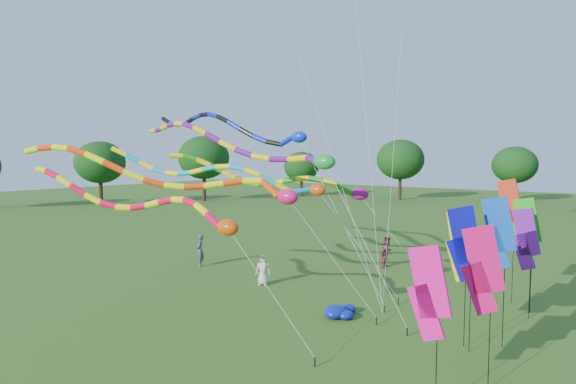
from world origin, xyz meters
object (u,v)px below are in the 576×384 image
Objects in this scene: tube_kite_orange at (184,178)px; person_a at (263,270)px; person_c at (387,252)px; tube_kite_red at (155,206)px; person_b at (200,250)px; blue_nylon_heap at (339,311)px.

tube_kite_orange reaches higher than person_a.
tube_kite_orange reaches higher than person_c.
person_b is at bearing 120.60° from tube_kite_red.
tube_kite_red reaches higher than person_b.
tube_kite_orange reaches higher than person_b.
tube_kite_orange is at bearing -116.54° from person_a.
blue_nylon_heap is at bearing -42.28° from person_a.
tube_kite_orange is 13.24m from person_c.
person_b is (-5.44, 1.01, 0.16)m from person_a.
blue_nylon_heap is 11.19m from person_b.
blue_nylon_heap is (4.78, 5.14, -4.33)m from tube_kite_red.
person_b is (-6.02, 8.00, -3.62)m from tube_kite_red.
person_a is (-5.35, 1.85, 0.54)m from blue_nylon_heap.
person_b is at bearing 110.51° from tube_kite_orange.
person_a is (0.28, 4.79, -4.71)m from tube_kite_orange.
tube_kite_orange is 9.12× the size of person_a.
blue_nylon_heap is at bearing 37.24° from person_b.
tube_kite_orange is 7.94× the size of person_c.
person_b is 10.74m from person_c.
blue_nylon_heap is 0.90× the size of person_c.
tube_kite_red reaches higher than person_a.
person_c reaches higher than person_a.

